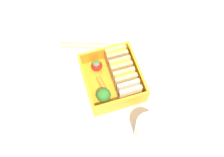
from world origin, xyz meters
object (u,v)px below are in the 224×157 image
object	(u,v)px
strawberry_far_left	(97,66)
sandwich_left	(116,57)
sandwich_center	(125,79)
folded_napkin	(44,109)
sandwich_center_right	(129,91)
sandwich_center_left	(120,68)
carrot_stick_far_left	(101,83)
broccoli_floret	(103,95)
chopstick_pair	(95,45)
drinking_glass	(147,129)

from	to	relation	value
strawberry_far_left	sandwich_left	bearing A→B (deg)	94.06
sandwich_left	sandwich_center	world-z (taller)	same
folded_napkin	sandwich_center	bearing A→B (deg)	90.67
sandwich_center	sandwich_center_right	bearing A→B (deg)	0.00
sandwich_center_left	strawberry_far_left	world-z (taller)	sandwich_center_left
sandwich_left	carrot_stick_far_left	world-z (taller)	sandwich_left
sandwich_left	broccoli_floret	size ratio (longest dim) A/B	1.19
sandwich_left	chopstick_pair	bearing A→B (deg)	-153.15
strawberry_far_left	carrot_stick_far_left	xyz separation A→B (cm)	(4.80, -0.10, -1.04)
sandwich_left	carrot_stick_far_left	xyz separation A→B (cm)	(5.20, -5.79, -2.29)
sandwich_center	broccoli_floret	distance (cm)	7.00
chopstick_pair	folded_napkin	world-z (taller)	chopstick_pair
sandwich_left	folded_napkin	world-z (taller)	sandwich_left
sandwich_center	chopstick_pair	distance (cm)	15.75
strawberry_far_left	carrot_stick_far_left	world-z (taller)	strawberry_far_left
sandwich_center	carrot_stick_far_left	xyz separation A→B (cm)	(-1.82, -5.79, -2.29)
sandwich_center	carrot_stick_far_left	world-z (taller)	sandwich_center
sandwich_center_left	drinking_glass	bearing A→B (deg)	3.72
broccoli_floret	folded_napkin	size ratio (longest dim) A/B	0.36
folded_napkin	sandwich_left	bearing A→B (deg)	108.42
chopstick_pair	broccoli_floret	bearing A→B (deg)	-8.17
sandwich_center_left	drinking_glass	distance (cm)	17.32
strawberry_far_left	broccoli_floret	xyz separation A→B (cm)	(9.35, -0.76, 1.33)
carrot_stick_far_left	sandwich_center_left	bearing A→B (deg)	106.28
chopstick_pair	sandwich_center	bearing A→B (deg)	14.88
broccoli_floret	drinking_glass	size ratio (longest dim) A/B	0.69
sandwich_center	sandwich_center_right	size ratio (longest dim) A/B	1.00
sandwich_left	chopstick_pair	distance (cm)	9.48
drinking_glass	sandwich_center	bearing A→B (deg)	-175.34
broccoli_floret	chopstick_pair	bearing A→B (deg)	171.83
strawberry_far_left	chopstick_pair	xyz separation A→B (cm)	(-8.16, 1.76, -2.51)
broccoli_floret	chopstick_pair	distance (cm)	18.11
sandwich_center	sandwich_center_left	bearing A→B (deg)	180.00
sandwich_center	chopstick_pair	xyz separation A→B (cm)	(-14.78, -3.93, -3.76)
sandwich_center	strawberry_far_left	bearing A→B (deg)	-139.33
sandwich_center_left	chopstick_pair	distance (cm)	12.52
sandwich_left	chopstick_pair	world-z (taller)	sandwich_left
sandwich_left	sandwich_center_right	distance (cm)	10.53
sandwich_center_right	sandwich_center_left	bearing A→B (deg)	180.00
strawberry_far_left	broccoli_floret	size ratio (longest dim) A/B	0.75
sandwich_center_left	broccoli_floret	distance (cm)	8.97
sandwich_left	sandwich_center	distance (cm)	7.02
sandwich_center_left	sandwich_center	distance (cm)	3.51
sandwich_left	sandwich_center_right	bearing A→B (deg)	0.00
strawberry_far_left	drinking_glass	bearing A→B (deg)	18.47
strawberry_far_left	sandwich_center_left	bearing A→B (deg)	61.34
chopstick_pair	sandwich_center_right	bearing A→B (deg)	12.12
strawberry_far_left	drinking_glass	xyz separation A→B (cm)	(20.38, 6.81, 0.70)
sandwich_center	broccoli_floret	xyz separation A→B (cm)	(2.73, -6.44, 0.07)
sandwich_left	drinking_glass	world-z (taller)	same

